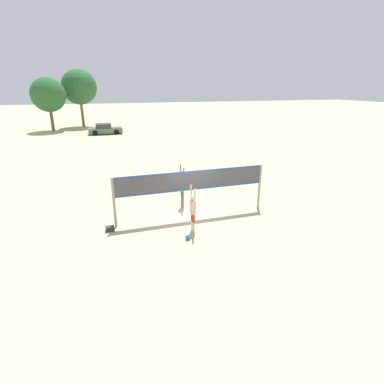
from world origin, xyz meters
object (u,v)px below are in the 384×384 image
Objects in this scene: volleyball_net at (192,185)px; player_blocker at (182,186)px; volleyball at (188,237)px; parked_car_near at (105,129)px; player_spiker at (193,208)px; tree_left_cluster at (48,95)px; gear_bag at (110,229)px; tree_right_cluster at (79,87)px.

volleyball_net reaches higher than player_blocker.
parked_car_near reaches higher than volleyball.
volleyball_net is at bearing -16.31° from player_spiker.
tree_left_cluster is (-9.69, 33.68, 3.19)m from volleyball_net.
tree_left_cluster is at bearing 99.63° from gear_bag.
tree_right_cluster is (-4.86, 39.34, 5.68)m from volleyball.
parked_car_near is at bearing 87.95° from gear_bag.
volleyball is at bearing -76.19° from tree_left_cluster.
player_blocker is (0.33, 2.82, 0.10)m from player_spiker.
player_blocker reaches higher than gear_bag.
player_blocker is 9.85× the size of volleyball.
player_spiker is at bearing -82.19° from tree_right_cluster.
player_spiker is 9.13× the size of volleyball.
volleyball is at bearing -82.96° from tree_right_cluster.
volleyball_net is 1.73× the size of parked_car_near.
tree_left_cluster is 0.85× the size of tree_right_cluster.
gear_bag is (-3.48, 1.12, -0.98)m from player_spiker.
volleyball_net is 1.41m from player_blocker.
tree_right_cluster is (-5.30, 38.65, 4.71)m from player_spiker.
player_spiker is 30.02m from parked_car_near.
volleyball_net is at bearing -73.94° from tree_left_cluster.
tree_right_cluster is at bearing 92.78° from gear_bag.
tree_left_cluster is 5.35m from tree_right_cluster.
tree_right_cluster is at bearing 97.04° from volleyball.
tree_left_cluster reaches higher than player_spiker.
player_blocker is 6.02× the size of gear_bag.
volleyball is 0.05× the size of parked_car_near.
player_spiker is at bearing 57.54° from volleyball.
tree_right_cluster is (-2.85, 8.74, 5.18)m from parked_car_near.
parked_car_near is (1.03, 28.79, 0.50)m from gear_bag.
player_spiker is 0.48× the size of parked_car_near.
gear_bag is 34.86m from tree_left_cluster.
player_blocker is at bearing -83.87° from parked_car_near.
player_spiker reaches higher than parked_car_near.
volleyball_net is at bearing 68.15° from volleyball.
gear_bag is at bearing -80.37° from tree_left_cluster.
parked_car_near is 9.58m from tree_left_cluster.
volleyball is 0.03× the size of tree_right_cluster.
player_spiker is 3.78m from gear_bag.
volleyball_net is at bearing 5.42° from gear_bag.
player_blocker reaches higher than player_spiker.
player_spiker reaches higher than gear_bag.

